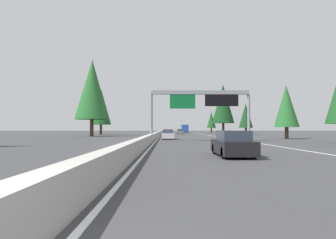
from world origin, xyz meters
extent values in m
plane|color=#38383A|center=(60.00, 0.00, 0.00)|extent=(320.00, 320.00, 0.00)
cube|color=#ADAAA3|center=(80.00, 0.30, 0.45)|extent=(180.00, 0.56, 0.90)
cube|color=silver|center=(70.00, -11.52, 0.01)|extent=(160.00, 0.16, 0.01)
cube|color=silver|center=(70.00, -0.25, 0.01)|extent=(160.00, 0.16, 0.01)
cylinder|color=gray|center=(32.96, 0.30, 2.95)|extent=(0.36, 0.36, 5.91)
cylinder|color=gray|center=(32.96, -12.02, 2.95)|extent=(0.36, 0.36, 5.91)
cube|color=gray|center=(32.96, -5.86, 6.16)|extent=(0.50, 12.32, 0.50)
cube|color=#0C602D|center=(32.81, -3.64, 5.06)|extent=(0.12, 3.20, 1.90)
cube|color=black|center=(32.81, -8.57, 5.16)|extent=(0.16, 4.20, 1.50)
cube|color=black|center=(13.59, -5.40, 0.53)|extent=(4.40, 1.80, 0.76)
cube|color=#2D3847|center=(13.37, -5.40, 1.19)|extent=(2.46, 1.51, 0.56)
cylinder|color=black|center=(15.00, -4.61, 0.32)|extent=(0.64, 0.22, 0.64)
cylinder|color=black|center=(15.00, -6.19, 0.32)|extent=(0.64, 0.22, 0.64)
cylinder|color=black|center=(12.18, -4.61, 0.32)|extent=(0.64, 0.22, 0.64)
cylinder|color=black|center=(12.18, -6.19, 0.32)|extent=(0.64, 0.22, 0.64)
cube|color=silver|center=(39.82, -1.83, 0.53)|extent=(4.40, 1.80, 0.76)
cube|color=#2D3847|center=(39.60, -1.83, 1.19)|extent=(2.46, 1.51, 0.56)
cylinder|color=black|center=(41.23, -1.04, 0.32)|extent=(0.64, 0.22, 0.64)
cylinder|color=black|center=(41.23, -2.62, 0.32)|extent=(0.64, 0.22, 0.64)
cylinder|color=black|center=(38.42, -1.04, 0.32)|extent=(0.64, 0.22, 0.64)
cylinder|color=black|center=(38.42, -2.62, 0.32)|extent=(0.64, 0.22, 0.64)
cube|color=slate|center=(78.86, -5.51, 0.53)|extent=(4.40, 1.80, 0.76)
cube|color=#2D3847|center=(78.64, -5.51, 1.19)|extent=(2.46, 1.51, 0.56)
cylinder|color=black|center=(80.27, -4.72, 0.32)|extent=(0.64, 0.22, 0.64)
cylinder|color=black|center=(80.27, -6.30, 0.32)|extent=(0.64, 0.22, 0.64)
cylinder|color=black|center=(77.45, -4.72, 0.32)|extent=(0.64, 0.22, 0.64)
cylinder|color=black|center=(77.45, -6.30, 0.32)|extent=(0.64, 0.22, 0.64)
cube|color=silver|center=(122.43, -1.83, 0.97)|extent=(5.00, 1.95, 1.44)
cube|color=#2D3847|center=(120.13, -1.83, 1.22)|extent=(0.08, 1.48, 0.56)
cylinder|color=black|center=(124.13, -0.97, 0.35)|extent=(0.70, 0.24, 0.70)
cylinder|color=black|center=(124.13, -2.68, 0.35)|extent=(0.70, 0.24, 0.70)
cylinder|color=black|center=(120.73, -0.97, 0.35)|extent=(0.70, 0.24, 0.70)
cylinder|color=black|center=(120.73, -2.68, 0.35)|extent=(0.70, 0.24, 0.70)
cube|color=#1E4793|center=(110.78, -8.85, 1.65)|extent=(11.50, 2.50, 2.90)
cube|color=#2D3847|center=(110.78, -8.85, 2.01)|extent=(11.04, 2.55, 0.84)
cylinder|color=black|center=(114.81, -7.75, 0.50)|extent=(1.00, 0.30, 1.00)
cylinder|color=black|center=(114.81, -9.95, 0.50)|extent=(1.00, 0.30, 1.00)
cylinder|color=black|center=(106.76, -7.75, 0.50)|extent=(1.00, 0.30, 1.00)
cylinder|color=black|center=(106.76, -9.95, 0.50)|extent=(1.00, 0.30, 1.00)
cylinder|color=#4C3823|center=(40.74, -20.12, 0.92)|extent=(0.56, 0.56, 1.83)
cone|color=#236028|center=(40.74, -20.12, 5.07)|extent=(3.66, 3.66, 6.49)
cylinder|color=#4C3823|center=(71.62, -22.53, 0.91)|extent=(0.56, 0.56, 1.82)
cone|color=#143D19|center=(71.62, -22.53, 5.05)|extent=(3.64, 3.64, 6.45)
cylinder|color=#4C3823|center=(81.61, -18.58, 1.64)|extent=(0.72, 0.72, 3.27)
cone|color=#143D19|center=(81.61, -18.58, 9.08)|extent=(6.55, 6.55, 11.61)
cylinder|color=#4C3823|center=(114.25, -20.22, 0.95)|extent=(0.57, 0.57, 1.89)
cone|color=#194C1E|center=(114.25, -20.22, 5.24)|extent=(3.78, 3.78, 6.71)
cylinder|color=#4C3823|center=(56.07, 13.87, 1.76)|extent=(0.74, 0.74, 3.52)
cone|color=#236028|center=(56.07, 13.87, 9.76)|extent=(7.04, 7.04, 12.48)
cylinder|color=#4C3823|center=(73.76, 16.06, 1.35)|extent=(0.66, 0.66, 2.70)
cone|color=#194C1E|center=(73.76, 16.06, 7.50)|extent=(5.41, 5.41, 9.59)
camera|label=1|loc=(-2.71, -1.60, 1.58)|focal=30.31mm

